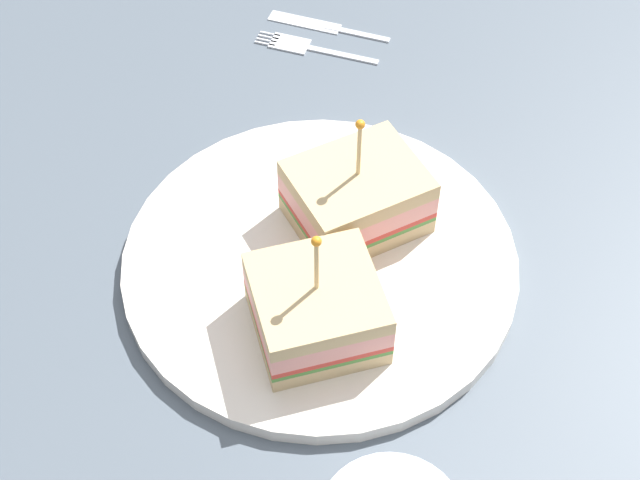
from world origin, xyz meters
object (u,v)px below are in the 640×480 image
Objects in this scene: plate at (320,262)px; fork at (303,46)px; knife at (322,25)px; sandwich_half_back at (357,197)px; sandwich_half_front at (317,308)px.

plate is 25.85cm from fork.
fork is 3.51cm from knife.
fork is at bearing 34.49° from sandwich_half_back.
sandwich_half_front is 0.99× the size of fork.
sandwich_half_front reaches higher than fork.
sandwich_half_back reaches higher than plate.
fork is 0.99× the size of knife.
sandwich_half_back is at bearing -13.39° from plate.
sandwich_half_front reaches higher than knife.
sandwich_half_front is 0.97× the size of sandwich_half_back.
plate is at bearing 21.44° from sandwich_half_front.
plate reaches higher than knife.
sandwich_half_back is 22.82cm from fork.
knife is at bearing -7.03° from fork.
knife is at bearing 29.20° from sandwich_half_back.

